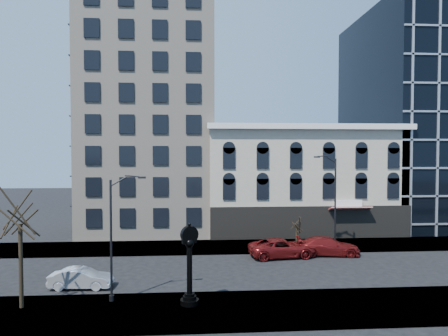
{
  "coord_description": "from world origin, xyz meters",
  "views": [
    {
      "loc": [
        -0.39,
        -31.14,
        9.23
      ],
      "look_at": [
        2.0,
        4.0,
        8.0
      ],
      "focal_mm": 32.0,
      "sensor_mm": 36.0,
      "label": 1
    }
  ],
  "objects": [
    {
      "name": "sidewalk_near",
      "position": [
        0.0,
        -8.0,
        0.06
      ],
      "size": [
        160.0,
        6.0,
        0.12
      ],
      "primitive_type": "cube",
      "color": "gray",
      "rests_on": "ground"
    },
    {
      "name": "car_near_b",
      "position": [
        -8.36,
        -3.41,
        0.7
      ],
      "size": [
        4.29,
        1.64,
        1.4
      ],
      "primitive_type": "imported",
      "rotation": [
        0.0,
        0.0,
        1.53
      ],
      "color": "silver",
      "rests_on": "ground"
    },
    {
      "name": "victorian_row",
      "position": [
        12.0,
        15.89,
        6.0
      ],
      "size": [
        22.6,
        11.19,
        12.5
      ],
      "color": "#BDB29C",
      "rests_on": "ground"
    },
    {
      "name": "street_lamp_far",
      "position": [
        12.28,
        6.36,
        7.05
      ],
      "size": [
        2.38,
        0.5,
        9.18
      ],
      "rotation": [
        0.0,
        0.0,
        3.23
      ],
      "color": "black",
      "rests_on": "sidewalk_far"
    },
    {
      "name": "glass_office",
      "position": [
        32.0,
        20.91,
        14.0
      ],
      "size": [
        20.0,
        20.15,
        28.0
      ],
      "color": "black",
      "rests_on": "ground"
    },
    {
      "name": "sidewalk_far",
      "position": [
        0.0,
        8.0,
        0.06
      ],
      "size": [
        160.0,
        6.0,
        0.12
      ],
      "primitive_type": "cube",
      "color": "gray",
      "rests_on": "ground"
    },
    {
      "name": "car_far_a",
      "position": [
        7.2,
        3.85,
        0.83
      ],
      "size": [
        6.26,
        3.47,
        1.66
      ],
      "primitive_type": "imported",
      "rotation": [
        0.0,
        0.0,
        1.7
      ],
      "color": "maroon",
      "rests_on": "ground"
    },
    {
      "name": "bare_tree_far",
      "position": [
        9.29,
        6.86,
        2.6
      ],
      "size": [
        1.93,
        1.93,
        3.31
      ],
      "color": "black",
      "rests_on": "sidewalk_far"
    },
    {
      "name": "cream_tower",
      "position": [
        -6.11,
        18.88,
        19.32
      ],
      "size": [
        15.9,
        15.4,
        42.5
      ],
      "color": "beige",
      "rests_on": "ground"
    },
    {
      "name": "street_clock",
      "position": [
        -0.85,
        -7.18,
        2.37
      ],
      "size": [
        1.13,
        1.13,
        4.97
      ],
      "rotation": [
        0.0,
        0.0,
        0.43
      ],
      "color": "black",
      "rests_on": "sidewalk_near"
    },
    {
      "name": "bare_tree_near",
      "position": [
        -10.8,
        -7.02,
        6.22
      ],
      "size": [
        4.7,
        4.7,
        8.07
      ],
      "color": "black",
      "rests_on": "sidewalk_near"
    },
    {
      "name": "ground",
      "position": [
        0.0,
        0.0,
        0.0
      ],
      "size": [
        160.0,
        160.0,
        0.0
      ],
      "primitive_type": "plane",
      "color": "black",
      "rests_on": "ground"
    },
    {
      "name": "street_lamp_near",
      "position": [
        -5.11,
        -6.27,
        6.13
      ],
      "size": [
        2.06,
        0.38,
        7.96
      ],
      "rotation": [
        0.0,
        0.0,
        0.06
      ],
      "color": "black",
      "rests_on": "sidewalk_near"
    },
    {
      "name": "car_far_b",
      "position": [
        11.54,
        4.27,
        0.82
      ],
      "size": [
        5.9,
        2.91,
        1.65
      ],
      "primitive_type": "imported",
      "rotation": [
        0.0,
        0.0,
        1.46
      ],
      "color": "maroon",
      "rests_on": "ground"
    }
  ]
}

